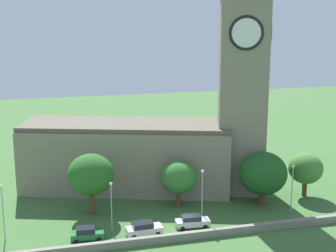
% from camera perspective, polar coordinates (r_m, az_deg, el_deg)
% --- Properties ---
extents(ground_plane, '(200.00, 200.00, 0.00)m').
position_cam_1_polar(ground_plane, '(78.70, -1.20, -7.65)').
color(ground_plane, '#3D6633').
extents(church, '(39.79, 21.49, 35.67)m').
position_cam_1_polar(church, '(77.62, -0.55, -0.56)').
color(church, gray).
rests_on(church, ground).
extents(quay_barrier, '(48.71, 0.70, 1.02)m').
position_cam_1_polar(quay_barrier, '(62.72, 2.78, -12.63)').
color(quay_barrier, gray).
rests_on(quay_barrier, ground).
extents(car_green, '(4.15, 2.29, 1.71)m').
position_cam_1_polar(car_green, '(63.11, -9.45, -12.27)').
color(car_green, '#1E6B38').
rests_on(car_green, ground).
extents(car_white, '(4.66, 2.41, 1.81)m').
position_cam_1_polar(car_white, '(63.57, -2.83, -11.86)').
color(car_white, silver).
rests_on(car_white, ground).
extents(car_silver, '(4.61, 2.35, 1.73)m').
position_cam_1_polar(car_silver, '(65.74, 2.84, -11.04)').
color(car_silver, silver).
rests_on(car_silver, ground).
extents(streetlamp_west_end, '(0.44, 0.44, 7.32)m').
position_cam_1_polar(streetlamp_west_end, '(63.85, -18.73, -8.60)').
color(streetlamp_west_end, '#9EA0A5').
rests_on(streetlamp_west_end, ground).
extents(streetlamp_west_mid, '(0.44, 0.44, 6.59)m').
position_cam_1_polar(streetlamp_west_mid, '(63.97, -6.63, -8.35)').
color(streetlamp_west_mid, '#9EA0A5').
rests_on(streetlamp_west_mid, ground).
extents(streetlamp_central, '(0.44, 0.44, 7.37)m').
position_cam_1_polar(streetlamp_central, '(66.15, 4.01, -7.17)').
color(streetlamp_central, '#9EA0A5').
rests_on(streetlamp_central, ground).
extents(streetlamp_east_mid, '(0.44, 0.44, 7.03)m').
position_cam_1_polar(streetlamp_east_mid, '(71.45, 14.29, -6.19)').
color(streetlamp_east_mid, '#9EA0A5').
rests_on(streetlamp_east_mid, ground).
extents(tree_riverside_east, '(5.34, 5.34, 6.89)m').
position_cam_1_polar(tree_riverside_east, '(71.47, 1.23, -5.98)').
color(tree_riverside_east, brown).
rests_on(tree_riverside_east, ground).
extents(tree_churchyard, '(6.43, 6.43, 8.72)m').
position_cam_1_polar(tree_churchyard, '(69.11, -8.99, -5.65)').
color(tree_churchyard, brown).
rests_on(tree_churchyard, ground).
extents(tree_by_tower, '(7.05, 7.05, 7.96)m').
position_cam_1_polar(tree_by_tower, '(73.51, 11.03, -5.44)').
color(tree_by_tower, brown).
rests_on(tree_by_tower, ground).
extents(tree_riverside_west, '(5.28, 5.28, 6.83)m').
position_cam_1_polar(tree_riverside_west, '(78.45, 15.75, -4.79)').
color(tree_riverside_west, brown).
rests_on(tree_riverside_west, ground).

